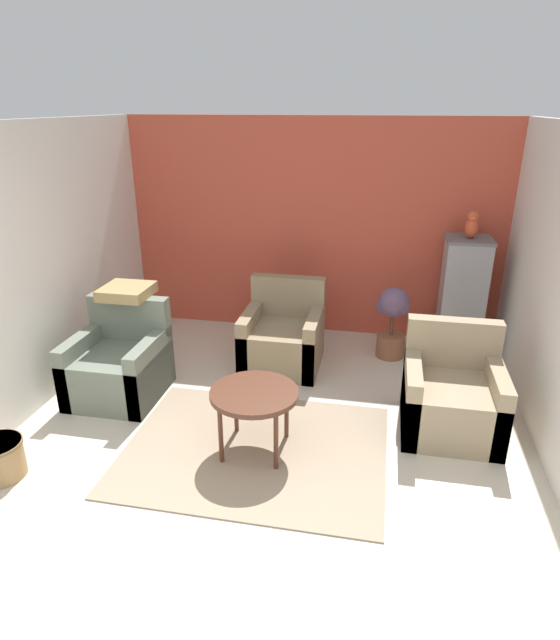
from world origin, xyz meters
The scene contains 12 objects.
ground_plane centered at (0.00, 0.00, 0.00)m, with size 20.00×20.00×0.00m, color beige.
wall_back_accent centered at (0.00, 3.72, 1.21)m, with size 4.32×0.06×2.41m.
wall_left centered at (-2.13, 1.84, 1.21)m, with size 0.06×3.69×2.41m.
area_rug centered at (-0.07, 1.19, 0.01)m, with size 2.03×1.59×0.01m.
coffee_table centered at (-0.07, 1.19, 0.47)m, with size 0.68×0.68×0.52m.
armchair_left centered at (-1.50, 1.80, 0.29)m, with size 0.77×0.80×0.86m.
armchair_right centered at (1.44, 1.80, 0.29)m, with size 0.77×0.80×0.86m.
armchair_middle centered at (-0.14, 2.70, 0.29)m, with size 0.77×0.80×0.86m.
birdcage centered at (1.65, 3.33, 0.62)m, with size 0.51×0.51×1.27m.
parrot centered at (1.65, 3.33, 1.40)m, with size 0.13×0.24×0.28m.
potted_plant centered at (0.95, 3.10, 0.45)m, with size 0.35×0.32×0.78m.
throw_pillow centered at (-1.50, 2.09, 0.91)m, with size 0.43×0.43×0.10m.
Camera 1 is at (0.81, -2.22, 2.53)m, focal length 30.00 mm.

